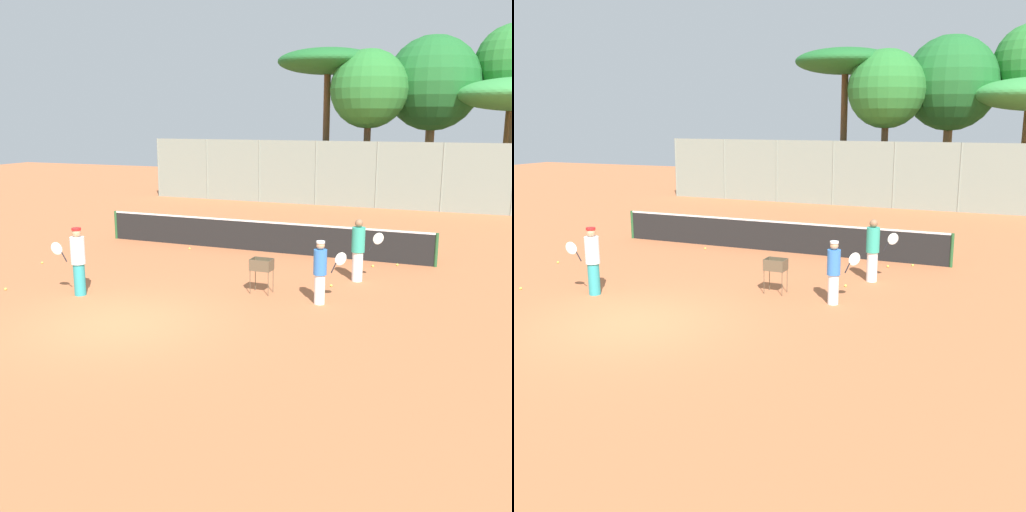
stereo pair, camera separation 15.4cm
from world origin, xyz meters
The scene contains 17 objects.
ground_plane centered at (0.00, 0.00, 0.00)m, with size 80.00×80.00×0.00m, color #B7663D.
tennis_net centered at (0.00, 8.23, 0.56)m, with size 11.99×0.10×1.07m.
back_fence centered at (0.00, 20.13, 1.70)m, with size 22.76×0.08×3.40m.
tree_2 centered at (3.67, 24.09, 6.36)m, with size 5.05×5.05×8.91m.
tree_3 centered at (-1.78, 22.46, 7.49)m, with size 5.51×5.51×8.27m.
tree_5 centered at (0.73, 21.64, 6.01)m, with size 4.07×4.07×8.08m.
player_white_outfit centered at (3.72, 3.16, 0.83)m, with size 0.79×0.54×1.59m.
player_red_cap centered at (4.08, 5.65, 0.91)m, with size 0.91×0.40×1.78m.
player_yellow_shirt centered at (-2.30, 1.49, 0.92)m, with size 0.89×0.45×1.78m.
ball_cart centered at (2.02, 3.47, 0.70)m, with size 0.56×0.41×0.93m.
tennis_ball_0 centered at (-4.44, 1.08, 0.03)m, with size 0.07×0.07×0.07m, color #D1E54C.
tennis_ball_1 centered at (3.56, 4.79, 0.03)m, with size 0.07×0.07×0.07m, color #D1E54C.
tennis_ball_2 centered at (4.82, 7.92, 0.03)m, with size 0.07×0.07×0.07m, color #D1E54C.
tennis_ball_3 centered at (-2.37, 7.54, 0.03)m, with size 0.07×0.07×0.07m, color #D1E54C.
tennis_ball_4 centered at (-5.67, 3.84, 0.03)m, with size 0.07×0.07×0.07m, color #D1E54C.
tennis_ball_5 centered at (4.15, 7.46, 0.03)m, with size 0.07×0.07×0.07m, color #D1E54C.
parked_car centered at (-1.41, 22.87, 0.66)m, with size 4.20×1.70×1.60m.
Camera 1 is at (7.73, -10.62, 4.48)m, focal length 42.00 mm.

